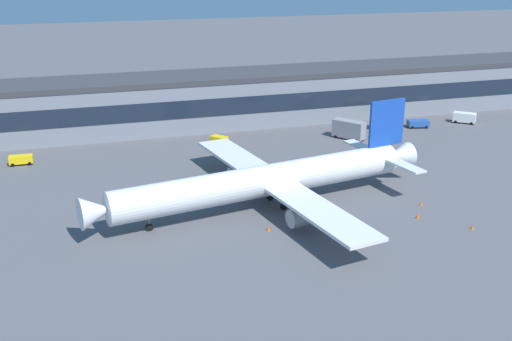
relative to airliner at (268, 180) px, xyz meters
The scene contains 13 objects.
ground_plane 5.83m from the airliner, ahead, with size 600.00×600.00×0.00m, color #56565B.
terminal_building 51.81m from the airliner, 86.01° to the left, with size 184.58×15.54×12.30m.
airliner is the anchor object (origin of this frame).
pushback_tractor 60.00m from the airliner, 35.90° to the left, with size 5.27×3.63×1.75m.
follow_me_car 52.19m from the airliner, 139.46° to the left, with size 4.44×2.09×1.85m.
baggage_tug 35.53m from the airliner, 89.20° to the left, with size 3.82×4.05×1.85m.
crew_van 70.88m from the airliner, 29.77° to the left, with size 5.33×5.12×2.55m.
stair_truck 54.01m from the airliner, 41.81° to the left, with size 6.45×4.14×3.55m.
catering_truck 42.57m from the airliner, 47.04° to the left, with size 6.31×7.37×4.15m.
traffic_cone_0 23.90m from the airliner, 28.26° to the right, with size 0.55×0.55×0.69m, color #F2590C.
traffic_cone_1 31.71m from the airliner, 32.84° to the right, with size 0.55×0.55×0.68m, color #F2590C.
traffic_cone_2 25.29m from the airliner, 15.69° to the right, with size 0.50×0.50×0.63m, color #F2590C.
traffic_cone_3 10.07m from the airliner, 107.97° to the right, with size 0.59×0.59×0.73m, color #F2590C.
Camera 1 is at (-32.11, -86.59, 38.69)m, focal length 42.71 mm.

